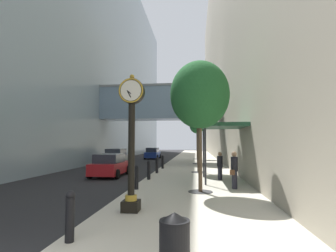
% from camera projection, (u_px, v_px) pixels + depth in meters
% --- Properties ---
extents(ground_plane, '(110.00, 110.00, 0.00)m').
position_uv_depth(ground_plane, '(168.00, 163.00, 30.39)').
color(ground_plane, '#262628').
rests_on(ground_plane, ground).
extents(sidewalk_right, '(6.00, 80.00, 0.14)m').
position_uv_depth(sidewalk_right, '(194.00, 161.00, 33.06)').
color(sidewalk_right, beige).
rests_on(sidewalk_right, ground).
extents(building_block_left, '(23.16, 80.00, 31.54)m').
position_uv_depth(building_block_left, '(81.00, 45.00, 35.62)').
color(building_block_left, '#93A8B7').
rests_on(building_block_left, ground).
extents(building_block_right, '(9.00, 80.00, 32.02)m').
position_uv_depth(building_block_right, '(253.00, 35.00, 33.28)').
color(building_block_right, '#A89E89').
rests_on(building_block_right, ground).
extents(street_clock, '(0.84, 0.55, 4.51)m').
position_uv_depth(street_clock, '(131.00, 135.00, 8.61)').
color(street_clock, black).
rests_on(street_clock, sidewalk_right).
extents(bollard_nearest, '(0.21, 0.21, 1.14)m').
position_uv_depth(bollard_nearest, '(70.00, 215.00, 5.89)').
color(bollard_nearest, black).
rests_on(bollard_nearest, sidewalk_right).
extents(bollard_third, '(0.21, 0.21, 1.14)m').
position_uv_depth(bollard_third, '(136.00, 177.00, 12.50)').
color(bollard_third, black).
rests_on(bollard_third, sidewalk_right).
extents(bollard_fourth, '(0.21, 0.21, 1.14)m').
position_uv_depth(bollard_fourth, '(149.00, 170.00, 15.80)').
color(bollard_fourth, black).
rests_on(bollard_fourth, sidewalk_right).
extents(bollard_fifth, '(0.21, 0.21, 1.14)m').
position_uv_depth(bollard_fifth, '(157.00, 165.00, 19.10)').
color(bollard_fifth, black).
rests_on(bollard_fifth, sidewalk_right).
extents(bollard_sixth, '(0.21, 0.21, 1.14)m').
position_uv_depth(bollard_sixth, '(163.00, 162.00, 22.40)').
color(bollard_sixth, black).
rests_on(bollard_sixth, sidewalk_right).
extents(street_tree_near, '(2.73, 2.73, 6.00)m').
position_uv_depth(street_tree_near, '(200.00, 95.00, 12.07)').
color(street_tree_near, '#333335').
rests_on(street_tree_near, sidewalk_right).
extents(street_tree_mid_near, '(2.86, 2.86, 6.81)m').
position_uv_depth(street_tree_mid_near, '(198.00, 104.00, 19.91)').
color(street_tree_mid_near, '#333335').
rests_on(street_tree_mid_near, sidewalk_right).
extents(street_tree_mid_far, '(2.93, 2.93, 7.13)m').
position_uv_depth(street_tree_mid_far, '(197.00, 112.00, 27.73)').
color(street_tree_mid_far, '#333335').
rests_on(street_tree_mid_far, sidewalk_right).
extents(street_tree_far, '(2.07, 2.07, 5.82)m').
position_uv_depth(street_tree_far, '(197.00, 125.00, 35.47)').
color(street_tree_far, '#333335').
rests_on(street_tree_far, sidewalk_right).
extents(trash_bin, '(0.53, 0.53, 1.05)m').
position_uv_depth(trash_bin, '(175.00, 243.00, 4.40)').
color(trash_bin, black).
rests_on(trash_bin, sidewalk_right).
extents(pedestrian_walking, '(0.48, 0.52, 1.80)m').
position_uv_depth(pedestrian_walking, '(234.00, 169.00, 12.60)').
color(pedestrian_walking, '#23232D').
rests_on(pedestrian_walking, sidewalk_right).
extents(pedestrian_by_clock, '(0.41, 0.41, 1.66)m').
position_uv_depth(pedestrian_by_clock, '(220.00, 165.00, 15.65)').
color(pedestrian_by_clock, '#23232D').
rests_on(pedestrian_by_clock, sidewalk_right).
extents(storefront_awning, '(2.40, 3.60, 3.30)m').
position_uv_depth(storefront_awning, '(223.00, 127.00, 15.39)').
color(storefront_awning, '#235138').
rests_on(storefront_awning, sidewalk_right).
extents(car_silver_near, '(2.09, 4.45, 1.72)m').
position_uv_depth(car_silver_near, '(116.00, 157.00, 27.06)').
color(car_silver_near, '#B7BABF').
rests_on(car_silver_near, ground).
extents(car_red_mid, '(2.07, 4.02, 1.58)m').
position_uv_depth(car_red_mid, '(110.00, 165.00, 18.27)').
color(car_red_mid, '#AD191E').
rests_on(car_red_mid, ground).
extents(car_blue_far, '(2.01, 4.02, 1.61)m').
position_uv_depth(car_blue_far, '(153.00, 153.00, 37.86)').
color(car_blue_far, navy).
rests_on(car_blue_far, ground).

